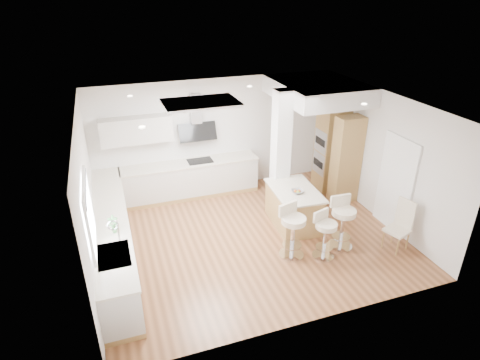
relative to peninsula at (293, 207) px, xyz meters
name	(u,v)px	position (x,y,z in m)	size (l,w,h in m)	color
ground	(251,237)	(-1.06, -0.18, -0.43)	(6.00, 6.00, 0.00)	#915A36
ceiling	(251,237)	(-1.06, -0.18, -0.43)	(6.00, 5.00, 0.02)	white
wall_back	(216,135)	(-1.06, 2.32, 0.97)	(6.00, 0.04, 2.80)	silver
wall_left	(88,201)	(-4.06, -0.18, 0.97)	(0.04, 5.00, 2.80)	silver
wall_right	(381,157)	(1.94, -0.18, 0.97)	(0.04, 5.00, 2.80)	silver
skylight	(201,103)	(-1.85, 0.42, 2.34)	(4.10, 2.10, 0.06)	white
window_left	(88,211)	(-4.01, -1.08, 1.27)	(0.06, 1.28, 1.07)	white
doorway_right	(395,185)	(1.92, -0.78, 0.57)	(0.05, 1.00, 2.10)	#473F38
counter_left	(113,236)	(-3.76, 0.05, 0.03)	(0.63, 4.50, 1.35)	tan
counter_back	(183,171)	(-1.97, 2.04, 0.27)	(3.62, 0.63, 2.50)	tan
pillar	(281,152)	(-0.01, 0.77, 0.97)	(0.35, 0.35, 2.80)	white
soffit	(317,90)	(1.04, 1.22, 2.17)	(1.78, 2.20, 0.40)	white
oven_column	(336,153)	(1.62, 1.04, 0.62)	(0.63, 1.21, 2.10)	tan
peninsula	(293,207)	(0.00, 0.00, 0.00)	(1.00, 1.44, 0.91)	tan
bar_stool_a	(292,228)	(-0.53, -1.01, 0.18)	(0.60, 0.60, 1.09)	silver
bar_stool_b	(325,232)	(0.04, -1.25, 0.11)	(0.54, 0.54, 0.96)	silver
bar_stool_c	(342,220)	(0.53, -1.07, 0.18)	(0.50, 0.50, 1.08)	silver
dining_chair	(401,223)	(1.59, -1.48, 0.14)	(0.51, 0.51, 1.05)	beige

